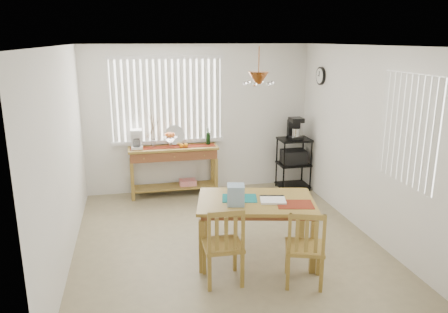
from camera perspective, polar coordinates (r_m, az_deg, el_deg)
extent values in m
cube|color=#9A8E68|center=(6.10, 0.17, -11.00)|extent=(4.00, 4.50, 0.01)
cube|color=white|center=(7.86, -3.41, 4.98)|extent=(4.00, 0.10, 2.60)
cube|color=white|center=(3.55, 8.21, -7.96)|extent=(4.00, 0.10, 2.60)
cube|color=white|center=(5.59, -20.79, -0.17)|extent=(0.10, 4.50, 2.60)
cube|color=white|center=(6.39, 18.44, 1.86)|extent=(0.10, 4.50, 2.60)
cube|color=white|center=(5.48, 0.19, 14.80)|extent=(4.00, 4.50, 0.10)
cube|color=white|center=(7.69, -7.47, 7.29)|extent=(1.90, 0.01, 1.40)
cube|color=white|center=(7.66, -14.21, 6.93)|extent=(0.07, 0.03, 1.40)
cube|color=white|center=(7.66, -13.42, 6.98)|extent=(0.07, 0.03, 1.40)
cube|color=white|center=(7.65, -12.63, 7.02)|extent=(0.07, 0.03, 1.40)
cube|color=white|center=(7.65, -11.83, 7.07)|extent=(0.07, 0.03, 1.40)
cube|color=white|center=(7.66, -11.04, 7.11)|extent=(0.07, 0.03, 1.40)
cube|color=white|center=(7.66, -10.24, 7.15)|extent=(0.07, 0.03, 1.40)
cube|color=white|center=(7.66, -9.45, 7.19)|extent=(0.07, 0.03, 1.40)
cube|color=white|center=(7.67, -8.65, 7.23)|extent=(0.07, 0.03, 1.40)
cube|color=white|center=(7.68, -7.86, 7.26)|extent=(0.07, 0.03, 1.40)
cube|color=white|center=(7.68, -7.07, 7.30)|extent=(0.07, 0.03, 1.40)
cube|color=white|center=(7.69, -6.28, 7.33)|extent=(0.07, 0.03, 1.40)
cube|color=white|center=(7.71, -5.50, 7.37)|extent=(0.07, 0.03, 1.40)
cube|color=white|center=(7.72, -4.71, 7.40)|extent=(0.07, 0.03, 1.40)
cube|color=white|center=(7.73, -3.93, 7.43)|extent=(0.07, 0.03, 1.40)
cube|color=white|center=(7.75, -3.15, 7.45)|extent=(0.07, 0.03, 1.40)
cube|color=white|center=(7.76, -2.38, 7.48)|extent=(0.07, 0.03, 1.40)
cube|color=white|center=(7.78, -1.60, 7.51)|extent=(0.07, 0.03, 1.40)
cube|color=white|center=(7.80, -0.84, 7.53)|extent=(0.07, 0.03, 1.40)
cube|color=white|center=(7.80, -7.28, 1.95)|extent=(1.98, 0.06, 0.06)
cube|color=white|center=(7.60, -7.65, 12.72)|extent=(1.98, 0.06, 0.06)
cube|color=white|center=(5.56, 22.89, 3.23)|extent=(0.01, 1.10, 1.30)
cube|color=white|center=(5.16, 25.88, 2.07)|extent=(0.03, 0.07, 1.30)
cube|color=white|center=(5.25, 25.16, 2.34)|extent=(0.03, 0.07, 1.30)
cube|color=white|center=(5.33, 24.46, 2.61)|extent=(0.03, 0.07, 1.30)
cube|color=white|center=(5.42, 23.78, 2.86)|extent=(0.03, 0.07, 1.30)
cube|color=white|center=(5.51, 23.12, 3.11)|extent=(0.03, 0.07, 1.30)
cube|color=white|center=(5.60, 22.49, 3.35)|extent=(0.03, 0.07, 1.30)
cube|color=white|center=(5.68, 21.87, 3.58)|extent=(0.03, 0.07, 1.30)
cube|color=white|center=(5.77, 21.27, 3.80)|extent=(0.03, 0.07, 1.30)
cube|color=white|center=(5.86, 20.69, 4.02)|extent=(0.03, 0.07, 1.30)
cube|color=white|center=(5.96, 20.13, 4.23)|extent=(0.03, 0.07, 1.30)
cylinder|color=black|center=(7.61, 12.52, 10.24)|extent=(0.04, 0.30, 0.30)
cylinder|color=white|center=(7.60, 12.36, 10.24)|extent=(0.01, 0.25, 0.25)
cylinder|color=brown|center=(5.07, 4.58, 12.24)|extent=(0.01, 0.01, 0.34)
cone|color=brown|center=(5.08, 4.53, 10.21)|extent=(0.24, 0.24, 0.14)
sphere|color=white|center=(5.14, 6.26, 9.55)|extent=(0.05, 0.05, 0.05)
sphere|color=white|center=(5.24, 4.93, 9.70)|extent=(0.05, 0.05, 0.05)
sphere|color=white|center=(5.20, 3.22, 9.68)|extent=(0.05, 0.05, 0.05)
sphere|color=white|center=(5.04, 2.75, 9.52)|extent=(0.05, 0.05, 0.05)
sphere|color=white|center=(4.93, 4.08, 9.37)|extent=(0.05, 0.05, 0.05)
sphere|color=white|center=(4.98, 5.87, 9.39)|extent=(0.05, 0.05, 0.05)
cube|color=olive|center=(7.62, -6.65, 1.10)|extent=(1.54, 0.43, 0.04)
cube|color=brown|center=(7.64, -6.63, 0.33)|extent=(1.48, 0.40, 0.15)
cube|color=olive|center=(7.57, -11.87, -3.29)|extent=(0.06, 0.06, 0.67)
cube|color=olive|center=(7.70, -1.05, -2.64)|extent=(0.06, 0.06, 0.67)
cube|color=olive|center=(7.89, -11.90, -2.53)|extent=(0.06, 0.06, 0.67)
cube|color=olive|center=(8.01, -1.51, -1.92)|extent=(0.06, 0.06, 0.67)
cube|color=olive|center=(7.82, -6.50, -3.91)|extent=(1.43, 0.38, 0.03)
cube|color=red|center=(7.82, -4.75, -3.37)|extent=(0.29, 0.21, 0.10)
cube|color=maroon|center=(7.61, -6.66, 1.26)|extent=(1.47, 0.24, 0.01)
cube|color=white|center=(7.58, -11.31, 1.17)|extent=(0.19, 0.23, 0.05)
cube|color=white|center=(7.62, -11.37, 2.18)|extent=(0.19, 0.08, 0.29)
cube|color=white|center=(7.50, -11.42, 3.21)|extent=(0.19, 0.21, 0.07)
cylinder|color=white|center=(7.53, -11.34, 1.76)|extent=(0.13, 0.13, 0.13)
cylinder|color=white|center=(7.58, -7.02, 1.54)|extent=(0.05, 0.05, 0.10)
cone|color=white|center=(7.56, -7.04, 2.22)|extent=(0.25, 0.25, 0.09)
sphere|color=red|center=(7.54, -6.69, 2.84)|extent=(0.08, 0.08, 0.08)
sphere|color=red|center=(7.59, -7.09, 2.90)|extent=(0.08, 0.08, 0.08)
sphere|color=red|center=(7.54, -7.42, 2.80)|extent=(0.08, 0.08, 0.08)
sphere|color=red|center=(7.49, -7.03, 2.75)|extent=(0.08, 0.08, 0.08)
sphere|color=orange|center=(7.54, -5.59, 1.44)|extent=(0.08, 0.08, 0.08)
sphere|color=orange|center=(7.55, -5.01, 1.47)|extent=(0.08, 0.08, 0.08)
cylinder|color=silver|center=(7.75, -6.47, 2.81)|extent=(0.35, 0.09, 0.34)
cylinder|color=white|center=(7.62, -9.23, 1.68)|extent=(0.08, 0.08, 0.13)
cylinder|color=#4C3823|center=(7.56, -9.32, 3.78)|extent=(0.08, 0.04, 0.43)
cylinder|color=#4C3823|center=(7.56, -9.33, 3.96)|extent=(0.13, 0.06, 0.47)
cylinder|color=#4C3823|center=(7.57, -9.32, 3.60)|extent=(0.17, 0.07, 0.35)
cylinder|color=#4C3823|center=(7.55, -9.34, 4.14)|extent=(0.05, 0.03, 0.53)
cylinder|color=#4C3823|center=(7.57, -9.31, 3.53)|extent=(0.21, 0.10, 0.30)
cylinder|color=black|center=(7.72, -2.08, 2.37)|extent=(0.07, 0.07, 0.22)
cylinder|color=black|center=(7.68, -2.09, 3.45)|extent=(0.03, 0.03, 0.08)
cylinder|color=black|center=(7.80, 7.83, -1.47)|extent=(0.03, 0.03, 0.95)
cylinder|color=black|center=(7.98, 11.28, -1.23)|extent=(0.03, 0.03, 0.95)
cylinder|color=black|center=(8.16, 6.88, -0.69)|extent=(0.03, 0.03, 0.95)
cylinder|color=black|center=(8.34, 10.21, -0.48)|extent=(0.03, 0.03, 0.95)
cube|color=black|center=(7.95, 9.19, 2.20)|extent=(0.56, 0.44, 0.03)
cube|color=black|center=(8.07, 9.06, -0.96)|extent=(0.56, 0.44, 0.03)
cube|color=black|center=(8.19, 8.94, -3.69)|extent=(0.56, 0.44, 0.03)
cube|color=black|center=(8.03, 9.10, -0.02)|extent=(0.42, 0.33, 0.24)
cube|color=black|center=(7.92, 9.26, 2.48)|extent=(0.22, 0.27, 0.06)
cube|color=black|center=(7.98, 9.08, 3.59)|extent=(0.22, 0.09, 0.33)
cube|color=black|center=(7.86, 9.36, 4.77)|extent=(0.22, 0.24, 0.08)
cylinder|color=silver|center=(7.89, 9.32, 3.17)|extent=(0.14, 0.14, 0.14)
cube|color=olive|center=(5.42, 4.20, -5.87)|extent=(1.59, 1.20, 0.04)
cube|color=brown|center=(5.44, 4.19, -6.37)|extent=(1.47, 1.08, 0.06)
cube|color=olive|center=(5.22, -2.89, -11.65)|extent=(0.08, 0.08, 0.66)
cube|color=olive|center=(5.31, 11.55, -11.48)|extent=(0.08, 0.08, 0.66)
cube|color=olive|center=(5.94, -2.45, -8.20)|extent=(0.08, 0.08, 0.66)
cube|color=olive|center=(6.02, 10.14, -8.12)|extent=(0.08, 0.08, 0.66)
cube|color=#146F72|center=(5.45, 2.03, -5.46)|extent=(0.48, 0.39, 0.01)
cube|color=maroon|center=(5.32, 9.26, -6.18)|extent=(0.48, 0.39, 0.01)
cube|color=white|center=(5.38, 6.41, -5.73)|extent=(0.35, 0.30, 0.03)
cube|color=black|center=(5.50, 6.28, -5.21)|extent=(0.30, 0.10, 0.03)
cube|color=#90B3D2|center=(5.22, 1.55, -5.02)|extent=(0.24, 0.24, 0.24)
cube|color=olive|center=(5.00, -0.18, -11.51)|extent=(0.43, 0.43, 0.04)
cube|color=olive|center=(5.30, 1.42, -12.68)|extent=(0.04, 0.04, 0.42)
cube|color=olive|center=(5.24, -2.61, -13.05)|extent=(0.04, 0.04, 0.42)
cube|color=olive|center=(4.98, 2.40, -14.61)|extent=(0.04, 0.04, 0.42)
cube|color=olive|center=(4.92, -1.92, -15.04)|extent=(0.04, 0.04, 0.42)
cube|color=olive|center=(4.75, 2.49, -9.58)|extent=(0.04, 0.04, 0.47)
cube|color=olive|center=(4.69, -1.95, -9.96)|extent=(0.04, 0.04, 0.47)
cube|color=olive|center=(4.63, 0.29, -7.48)|extent=(0.39, 0.03, 0.06)
cube|color=olive|center=(4.75, 1.51, -9.92)|extent=(0.04, 0.02, 0.38)
cube|color=olive|center=(4.73, 0.29, -10.03)|extent=(0.04, 0.02, 0.38)
cube|color=olive|center=(4.71, -0.95, -10.14)|extent=(0.04, 0.02, 0.38)
cube|color=olive|center=(5.05, 10.47, -11.62)|extent=(0.53, 0.53, 0.04)
cube|color=olive|center=(5.33, 12.21, -12.94)|extent=(0.05, 0.05, 0.41)
cube|color=olive|center=(5.30, 8.24, -12.88)|extent=(0.05, 0.05, 0.41)
cube|color=olive|center=(5.01, 12.59, -14.87)|extent=(0.05, 0.05, 0.41)
cube|color=olive|center=(4.99, 8.33, -14.82)|extent=(0.05, 0.05, 0.41)
cube|color=olive|center=(4.79, 12.93, -9.99)|extent=(0.04, 0.04, 0.46)
cube|color=olive|center=(4.76, 8.56, -9.91)|extent=(0.04, 0.04, 0.46)
cube|color=olive|center=(4.69, 10.87, -7.74)|extent=(0.37, 0.15, 0.06)
cube|color=olive|center=(4.79, 11.95, -10.23)|extent=(0.04, 0.03, 0.37)
cube|color=olive|center=(4.78, 10.73, -10.21)|extent=(0.04, 0.03, 0.37)
cube|color=olive|center=(4.77, 9.52, -10.19)|extent=(0.04, 0.03, 0.37)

